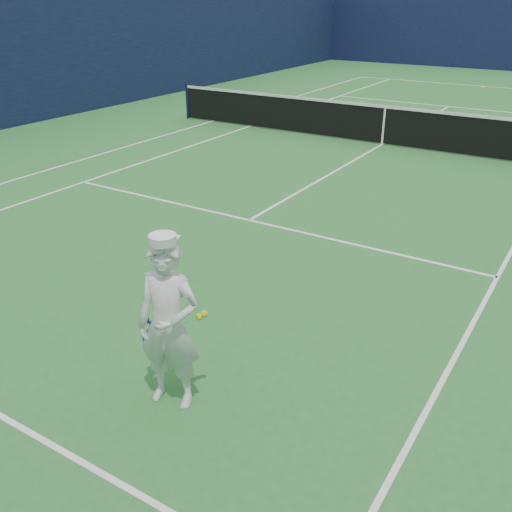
# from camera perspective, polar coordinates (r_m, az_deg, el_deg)

# --- Properties ---
(ground) EXTENTS (80.00, 80.00, 0.00)m
(ground) POSITION_cam_1_polar(r_m,az_deg,el_deg) (15.47, 12.48, 10.82)
(ground) COLOR #2A6F2F
(ground) RESTS_ON ground
(court_markings) EXTENTS (11.03, 23.83, 0.01)m
(court_markings) POSITION_cam_1_polar(r_m,az_deg,el_deg) (15.47, 12.48, 10.83)
(court_markings) COLOR white
(court_markings) RESTS_ON ground
(windscreen_fence) EXTENTS (20.12, 36.12, 4.00)m
(windscreen_fence) POSITION_cam_1_polar(r_m,az_deg,el_deg) (15.13, 13.20, 18.17)
(windscreen_fence) COLOR #0F1439
(windscreen_fence) RESTS_ON ground
(tennis_net) EXTENTS (12.88, 0.09, 1.07)m
(tennis_net) POSITION_cam_1_polar(r_m,az_deg,el_deg) (15.35, 12.67, 12.82)
(tennis_net) COLOR #141E4C
(tennis_net) RESTS_ON ground
(tennis_player) EXTENTS (0.82, 0.54, 1.74)m
(tennis_player) POSITION_cam_1_polar(r_m,az_deg,el_deg) (5.31, -8.71, -6.82)
(tennis_player) COLOR white
(tennis_player) RESTS_ON ground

